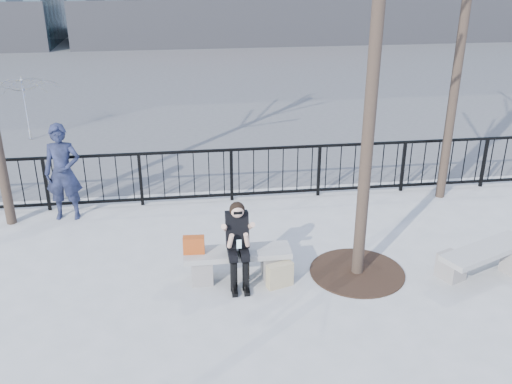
{
  "coord_description": "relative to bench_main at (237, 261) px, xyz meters",
  "views": [
    {
      "loc": [
        -0.74,
        -7.63,
        4.76
      ],
      "look_at": [
        0.4,
        0.8,
        1.1
      ],
      "focal_mm": 40.0,
      "sensor_mm": 36.0,
      "label": 1
    }
  ],
  "objects": [
    {
      "name": "tree_grate",
      "position": [
        1.9,
        -0.1,
        -0.29
      ],
      "size": [
        1.5,
        1.5,
        0.02
      ],
      "primitive_type": "cylinder",
      "color": "black",
      "rests_on": "ground"
    },
    {
      "name": "ground",
      "position": [
        0.0,
        0.0,
        -0.3
      ],
      "size": [
        120.0,
        120.0,
        0.0
      ],
      "primitive_type": "plane",
      "color": "#969691",
      "rests_on": "ground"
    },
    {
      "name": "seated_woman",
      "position": [
        0.0,
        -0.16,
        0.37
      ],
      "size": [
        0.5,
        0.64,
        1.34
      ],
      "color": "black",
      "rests_on": "ground"
    },
    {
      "name": "standing_man",
      "position": [
        -2.97,
        2.6,
        0.62
      ],
      "size": [
        0.7,
        0.48,
        1.85
      ],
      "primitive_type": "imported",
      "rotation": [
        0.0,
        0.0,
        -0.05
      ],
      "color": "black",
      "rests_on": "ground"
    },
    {
      "name": "bench_main",
      "position": [
        0.0,
        0.0,
        0.0
      ],
      "size": [
        1.65,
        0.46,
        0.49
      ],
      "color": "slate",
      "rests_on": "ground"
    },
    {
      "name": "bench_second",
      "position": [
        3.84,
        -0.43,
        -0.0
      ],
      "size": [
        1.63,
        0.45,
        0.48
      ],
      "rotation": [
        0.0,
        0.0,
        0.41
      ],
      "color": "slate",
      "rests_on": "ground"
    },
    {
      "name": "handbag",
      "position": [
        -0.66,
        0.02,
        0.32
      ],
      "size": [
        0.33,
        0.17,
        0.27
      ],
      "primitive_type": "cube",
      "rotation": [
        0.0,
        0.0,
        -0.06
      ],
      "color": "#A64014",
      "rests_on": "bench_main"
    },
    {
      "name": "street_surface",
      "position": [
        0.0,
        15.0,
        -0.3
      ],
      "size": [
        60.0,
        23.0,
        0.01
      ],
      "primitive_type": "cube",
      "color": "#474747",
      "rests_on": "ground"
    },
    {
      "name": "vendor_umbrella",
      "position": [
        -4.76,
        7.63,
        0.56
      ],
      "size": [
        2.45,
        2.47,
        1.72
      ],
      "primitive_type": "imported",
      "rotation": [
        0.0,
        0.0,
        0.38
      ],
      "color": "gold",
      "rests_on": "ground"
    },
    {
      "name": "shopping_bag",
      "position": [
        0.61,
        -0.32,
        -0.11
      ],
      "size": [
        0.43,
        0.27,
        0.38
      ],
      "primitive_type": "cube",
      "rotation": [
        0.0,
        0.0,
        0.33
      ],
      "color": "#C4B88A",
      "rests_on": "ground"
    },
    {
      "name": "railing",
      "position": [
        0.0,
        3.0,
        0.25
      ],
      "size": [
        14.0,
        0.06,
        1.1
      ],
      "color": "black",
      "rests_on": "ground"
    }
  ]
}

